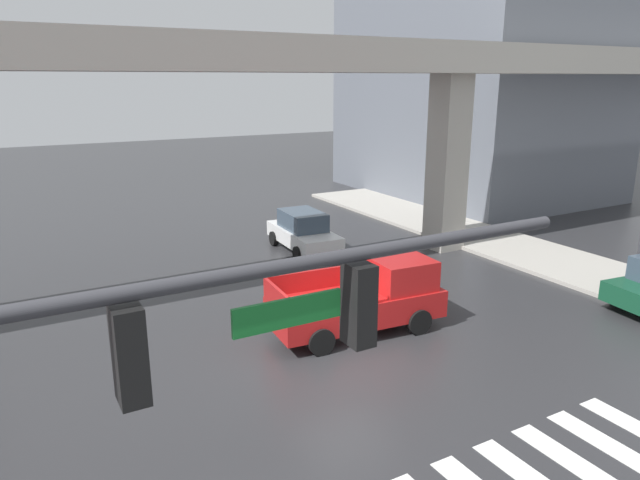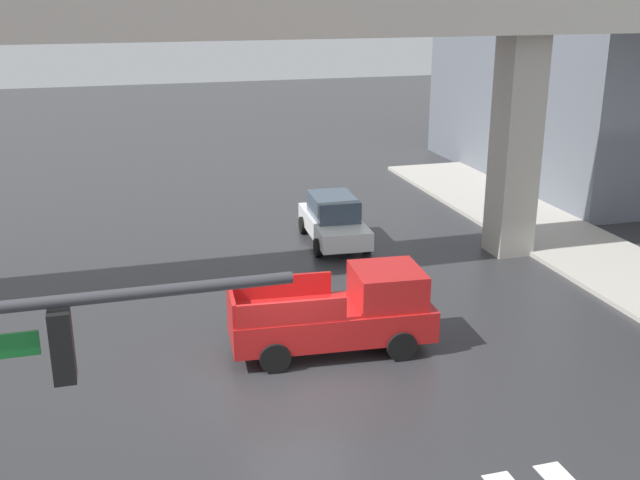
% 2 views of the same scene
% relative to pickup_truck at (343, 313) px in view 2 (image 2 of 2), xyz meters
% --- Properties ---
extents(ground_plane, '(120.00, 120.00, 0.00)m').
position_rel_pickup_truck_xyz_m(ground_plane, '(-1.59, -1.40, -0.99)').
color(ground_plane, '#2D2D30').
extents(elevated_overpass, '(55.92, 2.59, 8.63)m').
position_rel_pickup_truck_xyz_m(elevated_overpass, '(-1.59, 5.56, 6.50)').
color(elevated_overpass, '#ADA89E').
rests_on(elevated_overpass, ground).
extents(pickup_truck, '(5.23, 2.39, 2.08)m').
position_rel_pickup_truck_xyz_m(pickup_truck, '(0.00, 0.00, 0.00)').
color(pickup_truck, red).
rests_on(pickup_truck, ground).
extents(sedan_white, '(2.16, 4.40, 1.72)m').
position_rel_pickup_truck_xyz_m(sedan_white, '(2.28, 8.23, -0.14)').
color(sedan_white, silver).
rests_on(sedan_white, ground).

